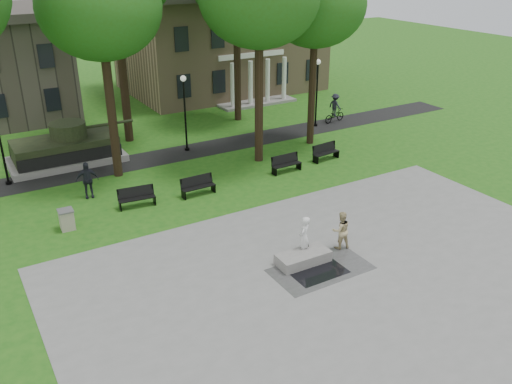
{
  "coord_description": "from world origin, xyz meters",
  "views": [
    {
      "loc": [
        -12.19,
        -17.61,
        11.7
      ],
      "look_at": [
        -0.6,
        1.93,
        1.4
      ],
      "focal_mm": 38.0,
      "sensor_mm": 36.0,
      "label": 1
    }
  ],
  "objects_px": {
    "friend_watching": "(341,230)",
    "skateboarder": "(304,237)",
    "cyclist": "(335,111)",
    "trash_bin": "(67,219)",
    "park_bench_0": "(136,197)",
    "concrete_block": "(303,258)"
  },
  "relations": [
    {
      "from": "skateboarder",
      "to": "park_bench_0",
      "type": "distance_m",
      "value": 9.2
    },
    {
      "from": "friend_watching",
      "to": "cyclist",
      "type": "bearing_deg",
      "value": -114.37
    },
    {
      "from": "skateboarder",
      "to": "park_bench_0",
      "type": "height_order",
      "value": "skateboarder"
    },
    {
      "from": "skateboarder",
      "to": "cyclist",
      "type": "distance_m",
      "value": 19.33
    },
    {
      "from": "concrete_block",
      "to": "skateboarder",
      "type": "xyz_separation_m",
      "value": [
        0.29,
        0.39,
        0.68
      ]
    },
    {
      "from": "concrete_block",
      "to": "friend_watching",
      "type": "bearing_deg",
      "value": 5.41
    },
    {
      "from": "friend_watching",
      "to": "trash_bin",
      "type": "xyz_separation_m",
      "value": [
        -9.56,
        7.65,
        -0.37
      ]
    },
    {
      "from": "concrete_block",
      "to": "friend_watching",
      "type": "height_order",
      "value": "friend_watching"
    },
    {
      "from": "park_bench_0",
      "to": "trash_bin",
      "type": "relative_size",
      "value": 1.92
    },
    {
      "from": "trash_bin",
      "to": "friend_watching",
      "type": "bearing_deg",
      "value": -38.67
    },
    {
      "from": "cyclist",
      "to": "trash_bin",
      "type": "distance_m",
      "value": 21.85
    },
    {
      "from": "concrete_block",
      "to": "park_bench_0",
      "type": "height_order",
      "value": "park_bench_0"
    },
    {
      "from": "skateboarder",
      "to": "friend_watching",
      "type": "distance_m",
      "value": 1.77
    },
    {
      "from": "skateboarder",
      "to": "trash_bin",
      "type": "height_order",
      "value": "skateboarder"
    },
    {
      "from": "concrete_block",
      "to": "park_bench_0",
      "type": "distance_m",
      "value": 9.42
    },
    {
      "from": "friend_watching",
      "to": "cyclist",
      "type": "distance_m",
      "value": 18.36
    },
    {
      "from": "friend_watching",
      "to": "skateboarder",
      "type": "bearing_deg",
      "value": 6.64
    },
    {
      "from": "skateboarder",
      "to": "cyclist",
      "type": "bearing_deg",
      "value": -169.17
    },
    {
      "from": "skateboarder",
      "to": "friend_watching",
      "type": "height_order",
      "value": "skateboarder"
    },
    {
      "from": "cyclist",
      "to": "park_bench_0",
      "type": "distance_m",
      "value": 18.32
    },
    {
      "from": "skateboarder",
      "to": "park_bench_0",
      "type": "xyz_separation_m",
      "value": [
        -4.3,
        8.12,
        -0.4
      ]
    },
    {
      "from": "concrete_block",
      "to": "skateboarder",
      "type": "distance_m",
      "value": 0.84
    }
  ]
}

